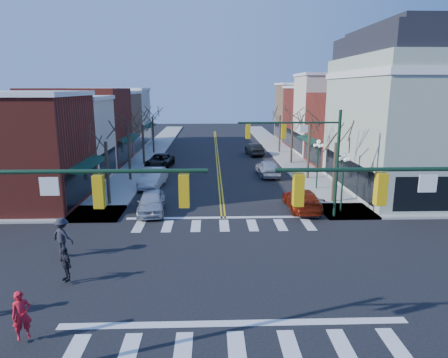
{
  "coord_description": "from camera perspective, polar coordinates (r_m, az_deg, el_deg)",
  "views": [
    {
      "loc": [
        -0.83,
        -17.83,
        8.56
      ],
      "look_at": [
        0.02,
        7.26,
        2.8
      ],
      "focal_mm": 32.0,
      "sensor_mm": 36.0,
      "label": 1
    }
  ],
  "objects": [
    {
      "name": "ground",
      "position": [
        19.8,
        0.66,
        -12.7
      ],
      "size": [
        160.0,
        160.0,
        0.0
      ],
      "primitive_type": "plane",
      "color": "black",
      "rests_on": "ground"
    },
    {
      "name": "sidewalk_left",
      "position": [
        39.57,
        -13.44,
        0.18
      ],
      "size": [
        3.5,
        70.0,
        0.15
      ],
      "primitive_type": "cube",
      "color": "#9E9B93",
      "rests_on": "ground"
    },
    {
      "name": "sidewalk_right",
      "position": [
        39.94,
        11.99,
        0.37
      ],
      "size": [
        3.5,
        70.0,
        0.15
      ],
      "primitive_type": "cube",
      "color": "#9E9B93",
      "rests_on": "ground"
    },
    {
      "name": "bldg_left_brick_a",
      "position": [
        33.34,
        -28.08,
        3.54
      ],
      "size": [
        10.0,
        8.5,
        8.0
      ],
      "primitive_type": "cube",
      "color": "maroon",
      "rests_on": "ground"
    },
    {
      "name": "bldg_left_stucco_a",
      "position": [
        40.4,
        -23.31,
        5.04
      ],
      "size": [
        10.0,
        7.0,
        7.5
      ],
      "primitive_type": "cube",
      "color": "beige",
      "rests_on": "ground"
    },
    {
      "name": "bldg_left_brick_b",
      "position": [
        47.84,
        -19.94,
        6.99
      ],
      "size": [
        10.0,
        9.0,
        8.5
      ],
      "primitive_type": "cube",
      "color": "maroon",
      "rests_on": "ground"
    },
    {
      "name": "bldg_left_tan",
      "position": [
        55.75,
        -17.34,
        7.55
      ],
      "size": [
        10.0,
        7.5,
        7.8
      ],
      "primitive_type": "cube",
      "color": "#947151",
      "rests_on": "ground"
    },
    {
      "name": "bldg_left_stucco_b",
      "position": [
        63.22,
        -15.52,
        8.42
      ],
      "size": [
        10.0,
        8.0,
        8.2
      ],
      "primitive_type": "cube",
      "color": "beige",
      "rests_on": "ground"
    },
    {
      "name": "bldg_right_brick_a",
      "position": [
        46.76,
        18.64,
        6.66
      ],
      "size": [
        10.0,
        8.5,
        8.0
      ],
      "primitive_type": "cube",
      "color": "maroon",
      "rests_on": "ground"
    },
    {
      "name": "bldg_right_stucco",
      "position": [
        53.98,
        15.86,
        8.66
      ],
      "size": [
        10.0,
        7.0,
        10.0
      ],
      "primitive_type": "cube",
      "color": "beige",
      "rests_on": "ground"
    },
    {
      "name": "bldg_right_brick_b",
      "position": [
        61.21,
        13.7,
        8.53
      ],
      "size": [
        10.0,
        8.0,
        8.5
      ],
      "primitive_type": "cube",
      "color": "maroon",
      "rests_on": "ground"
    },
    {
      "name": "bldg_right_tan",
      "position": [
        68.92,
        11.93,
        9.27
      ],
      "size": [
        10.0,
        8.0,
        9.0
      ],
      "primitive_type": "cube",
      "color": "#947151",
      "rests_on": "ground"
    },
    {
      "name": "victorian_corner",
      "position": [
        36.73,
        26.54,
        8.62
      ],
      "size": [
        12.25,
        14.25,
        13.3
      ],
      "color": "#A5B099",
      "rests_on": "ground"
    },
    {
      "name": "traffic_mast_near_left",
      "position": [
        12.08,
        -25.0,
        -6.93
      ],
      "size": [
        6.6,
        0.28,
        7.2
      ],
      "color": "#14331E",
      "rests_on": "ground"
    },
    {
      "name": "traffic_mast_near_right",
      "position": [
        12.82,
        28.17,
        -6.16
      ],
      "size": [
        6.6,
        0.28,
        7.2
      ],
      "color": "#14331E",
      "rests_on": "ground"
    },
    {
      "name": "traffic_mast_far_right",
      "position": [
        26.31,
        12.14,
        4.22
      ],
      "size": [
        6.6,
        0.28,
        7.2
      ],
      "color": "#14331E",
      "rests_on": "ground"
    },
    {
      "name": "lamppost_corner",
      "position": [
        28.39,
        16.65,
        1.0
      ],
      "size": [
        0.36,
        0.36,
        4.33
      ],
      "color": "#14331E",
      "rests_on": "ground"
    },
    {
      "name": "lamppost_midblock",
      "position": [
        34.51,
        13.28,
        3.24
      ],
      "size": [
        0.36,
        0.36,
        4.33
      ],
      "color": "#14331E",
      "rests_on": "ground"
    },
    {
      "name": "tree_left_a",
      "position": [
        30.45,
        -16.3,
        0.69
      ],
      "size": [
        0.24,
        0.24,
        4.76
      ],
      "primitive_type": "cylinder",
      "color": "#382B21",
      "rests_on": "ground"
    },
    {
      "name": "tree_left_b",
      "position": [
        38.09,
        -13.4,
        3.45
      ],
      "size": [
        0.24,
        0.24,
        5.04
      ],
      "primitive_type": "cylinder",
      "color": "#382B21",
      "rests_on": "ground"
    },
    {
      "name": "tree_left_c",
      "position": [
        45.9,
        -11.45,
        4.8
      ],
      "size": [
        0.24,
        0.24,
        4.55
      ],
      "primitive_type": "cylinder",
      "color": "#382B21",
      "rests_on": "ground"
    },
    {
      "name": "tree_left_d",
      "position": [
        53.72,
        -10.08,
        6.2
      ],
      "size": [
        0.24,
        0.24,
        4.9
      ],
      "primitive_type": "cylinder",
      "color": "#382B21",
      "rests_on": "ground"
    },
    {
      "name": "tree_right_a",
      "position": [
        30.91,
        15.48,
        0.78
      ],
      "size": [
        0.24,
        0.24,
        4.62
      ],
      "primitive_type": "cylinder",
      "color": "#382B21",
      "rests_on": "ground"
    },
    {
      "name": "tree_right_b",
      "position": [
        38.44,
        12.01,
        3.71
      ],
      "size": [
        0.24,
        0.24,
        5.18
      ],
      "primitive_type": "cylinder",
      "color": "#382B21",
      "rests_on": "ground"
    },
    {
      "name": "tree_right_c",
      "position": [
        46.18,
        9.65,
        5.1
      ],
      "size": [
        0.24,
        0.24,
        4.83
      ],
      "primitive_type": "cylinder",
      "color": "#382B21",
      "rests_on": "ground"
    },
    {
      "name": "tree_right_d",
      "position": [
        53.98,
        7.97,
        6.34
      ],
      "size": [
        0.24,
        0.24,
        4.97
      ],
      "primitive_type": "cylinder",
      "color": "#382B21",
      "rests_on": "ground"
    },
    {
      "name": "car_left_near",
      "position": [
        28.36,
        -10.35,
        -3.24
      ],
      "size": [
        2.13,
        4.64,
        1.54
      ],
      "primitive_type": "imported",
      "rotation": [
        0.0,
        0.0,
        0.07
      ],
      "color": "silver",
      "rests_on": "ground"
    },
    {
      "name": "car_left_mid",
      "position": [
        35.7,
        -10.15,
        0.18
      ],
      "size": [
        2.12,
        5.06,
        1.62
      ],
      "primitive_type": "imported",
      "rotation": [
        0.0,
        0.0,
        -0.08
      ],
      "color": "silver",
      "rests_on": "ground"
    },
    {
      "name": "car_left_far",
      "position": [
        44.24,
        -9.15,
        2.57
      ],
      "size": [
        3.0,
        5.53,
        1.47
      ],
      "primitive_type": "imported",
      "rotation": [
        0.0,
        0.0,
        -0.11
      ],
      "color": "black",
      "rests_on": "ground"
    },
    {
      "name": "car_right_near",
      "position": [
        29.13,
        11.08,
        -2.9
      ],
      "size": [
        2.15,
        5.13,
        1.48
      ],
      "primitive_type": "imported",
      "rotation": [
        0.0,
        0.0,
        3.16
      ],
      "color": "maroon",
      "rests_on": "ground"
    },
    {
      "name": "car_right_mid",
      "position": [
        39.63,
        6.27,
        1.58
      ],
      "size": [
        2.15,
        4.9,
        1.64
      ],
      "primitive_type": "imported",
      "rotation": [
        0.0,
        0.0,
        3.19
      ],
      "color": "silver",
      "rests_on": "ground"
    },
    {
      "name": "car_right_far",
      "position": [
        51.82,
        4.33,
        4.22
      ],
      "size": [
        2.16,
        4.73,
        1.5
      ],
      "primitive_type": "imported",
      "rotation": [
        0.0,
        0.0,
        3.27
      ],
      "color": "black",
      "rests_on": "ground"
    },
    {
      "name": "pedestrian_red_a",
      "position": [
        15.89,
        -26.94,
        -16.95
      ],
      "size": [
        0.75,
        0.7,
        1.73
      ],
      "primitive_type": "imported",
      "rotation": [
        0.0,
        0.0,
        0.62
      ],
      "color": "red",
      "rests_on": "sidewalk_left"
    },
    {
      "name": "pedestrian_dark_a",
      "position": [
        19.39,
        -21.69,
        -11.2
      ],
      "size": [
        0.92,
        0.93,
        1.57
      ],
      "primitive_type": "imported",
      "rotation": [
        0.0,
        0.0,
        -0.8
      ],
      "color": "#222129",
      "rests_on": "sidewalk_left"
    },
    {
      "name": "pedestrian_dark_b",
      "position": [
        22.29,
        -22.08,
        -7.55
      ],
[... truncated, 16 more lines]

